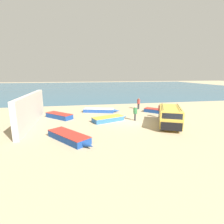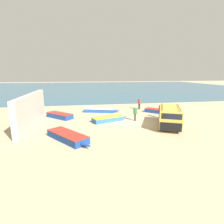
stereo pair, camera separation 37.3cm
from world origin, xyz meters
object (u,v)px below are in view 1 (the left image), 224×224
(fishing_rowboat_1, at_px, (159,111))
(fishing_rowboat_3, at_px, (70,137))
(fishing_rowboat_2, at_px, (100,110))
(fisherman_0, at_px, (160,109))
(fishing_rowboat_4, at_px, (58,116))
(fisherman_3, at_px, (139,103))
(fisherman_2, at_px, (178,110))
(parked_van, at_px, (170,116))
(fisherman_1, at_px, (135,112))
(fishing_rowboat_0, at_px, (109,119))

(fishing_rowboat_1, bearing_deg, fishing_rowboat_3, -101.59)
(fishing_rowboat_2, height_order, fisherman_0, fisherman_0)
(fishing_rowboat_4, height_order, fisherman_3, fisherman_3)
(fishing_rowboat_2, xyz_separation_m, fishing_rowboat_4, (-5.59, -2.48, 0.04))
(fishing_rowboat_3, bearing_deg, fishing_rowboat_1, 87.49)
(fishing_rowboat_4, bearing_deg, fisherman_2, -146.97)
(parked_van, height_order, fishing_rowboat_3, parked_van)
(parked_van, xyz_separation_m, fisherman_3, (-0.30, 9.28, -0.07))
(fishing_rowboat_2, relative_size, fishing_rowboat_4, 1.38)
(fishing_rowboat_1, xyz_separation_m, fishing_rowboat_4, (-13.83, -0.40, 0.04))
(parked_van, xyz_separation_m, fisherman_0, (0.64, 3.64, -0.05))
(fisherman_2, bearing_deg, fishing_rowboat_4, -36.46)
(parked_van, height_order, fisherman_1, parked_van)
(fisherman_0, bearing_deg, fishing_rowboat_0, 146.67)
(parked_van, xyz_separation_m, fishing_rowboat_1, (1.71, 6.22, -0.86))
(fisherman_2, xyz_separation_m, fisherman_3, (-2.99, 6.29, -0.01))
(fishing_rowboat_0, relative_size, fishing_rowboat_4, 1.17)
(parked_van, xyz_separation_m, fishing_rowboat_2, (-6.53, 8.30, -0.87))
(fishing_rowboat_2, bearing_deg, fishing_rowboat_1, 2.16)
(fisherman_0, bearing_deg, fishing_rowboat_4, 133.19)
(fishing_rowboat_3, bearing_deg, parked_van, 64.66)
(fishing_rowboat_2, xyz_separation_m, fisherman_0, (7.16, -4.67, 0.82))
(fishing_rowboat_1, bearing_deg, parked_van, -62.18)
(fishing_rowboat_0, bearing_deg, fishing_rowboat_3, -148.79)
(fisherman_1, bearing_deg, fishing_rowboat_4, -19.16)
(parked_van, relative_size, fishing_rowboat_2, 0.99)
(fisherman_2, relative_size, fisherman_3, 1.01)
(fishing_rowboat_0, bearing_deg, fishing_rowboat_1, 0.69)
(fishing_rowboat_1, relative_size, fisherman_1, 2.25)
(fishing_rowboat_3, distance_m, fisherman_2, 14.05)
(fisherman_1, xyz_separation_m, fisherman_3, (2.62, 6.41, 0.01))
(fishing_rowboat_3, height_order, fishing_rowboat_4, fishing_rowboat_4)
(fisherman_0, height_order, fisherman_2, fisherman_0)
(fishing_rowboat_4, height_order, fisherman_2, fisherman_2)
(parked_van, bearing_deg, fishing_rowboat_4, -90.94)
(fishing_rowboat_2, distance_m, fishing_rowboat_4, 6.12)
(fisherman_2, bearing_deg, parked_van, 22.30)
(fisherman_0, bearing_deg, fishing_rowboat_2, 109.85)
(fisherman_0, bearing_deg, parked_van, -136.98)
(fishing_rowboat_2, distance_m, fisherman_3, 6.36)
(fishing_rowboat_3, xyz_separation_m, fisherman_1, (7.39, 5.13, 0.75))
(parked_van, distance_m, fisherman_0, 3.69)
(fisherman_2, bearing_deg, fishing_rowboat_1, -98.70)
(parked_van, height_order, fisherman_0, parked_van)
(fishing_rowboat_1, bearing_deg, fisherman_1, -100.90)
(fishing_rowboat_3, distance_m, fisherman_0, 12.46)
(fishing_rowboat_4, xyz_separation_m, fisherman_0, (12.76, -2.19, 0.78))
(fishing_rowboat_0, bearing_deg, fishing_rowboat_4, 136.06)
(fishing_rowboat_4, relative_size, fisherman_0, 2.15)
(fishing_rowboat_2, height_order, fisherman_1, fisherman_1)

